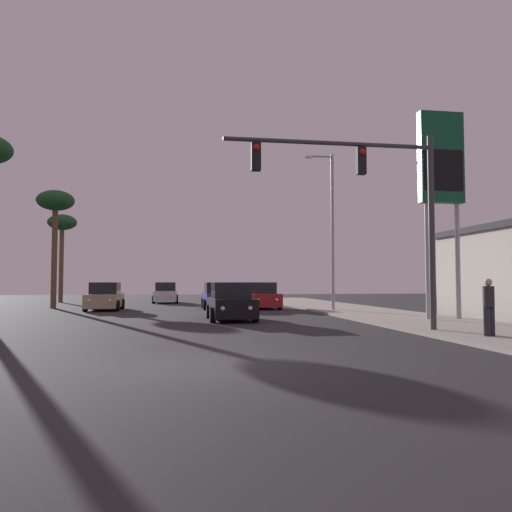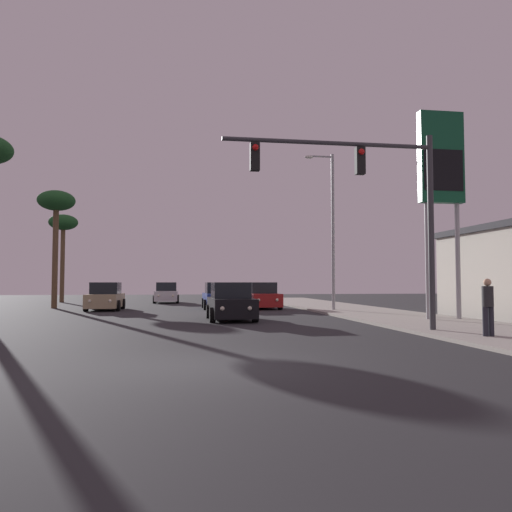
{
  "view_description": "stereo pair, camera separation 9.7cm",
  "coord_description": "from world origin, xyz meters",
  "px_view_note": "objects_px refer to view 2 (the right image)",
  "views": [
    {
      "loc": [
        -0.6,
        -10.11,
        1.68
      ],
      "look_at": [
        3.14,
        13.81,
        2.96
      ],
      "focal_mm": 35.0,
      "sensor_mm": 36.0,
      "label": 1
    },
    {
      "loc": [
        -0.51,
        -10.13,
        1.68
      ],
      "look_at": [
        3.14,
        13.81,
        2.96
      ],
      "focal_mm": 35.0,
      "sensor_mm": 36.0,
      "label": 2
    }
  ],
  "objects_px": {
    "traffic_light_mast": "(373,190)",
    "car_blue": "(219,297)",
    "car_red": "(262,297)",
    "palm_tree_far": "(63,226)",
    "car_black": "(231,303)",
    "street_lamp": "(331,223)",
    "pedestrian_on_sidewalk": "(488,305)",
    "gas_station_sign": "(441,169)",
    "car_white": "(167,294)",
    "car_tan": "(105,298)",
    "palm_tree_mid": "(56,206)"
  },
  "relations": [
    {
      "from": "traffic_light_mast",
      "to": "car_blue",
      "type": "bearing_deg",
      "value": 103.08
    },
    {
      "from": "car_blue",
      "to": "traffic_light_mast",
      "type": "height_order",
      "value": "traffic_light_mast"
    },
    {
      "from": "car_red",
      "to": "palm_tree_far",
      "type": "xyz_separation_m",
      "value": [
        -15.06,
        12.55,
        5.67
      ]
    },
    {
      "from": "car_black",
      "to": "car_blue",
      "type": "relative_size",
      "value": 1.0
    },
    {
      "from": "car_red",
      "to": "palm_tree_far",
      "type": "height_order",
      "value": "palm_tree_far"
    },
    {
      "from": "car_red",
      "to": "street_lamp",
      "type": "relative_size",
      "value": 0.48
    },
    {
      "from": "street_lamp",
      "to": "pedestrian_on_sidewalk",
      "type": "distance_m",
      "value": 14.84
    },
    {
      "from": "street_lamp",
      "to": "car_red",
      "type": "bearing_deg",
      "value": 130.54
    },
    {
      "from": "pedestrian_on_sidewalk",
      "to": "car_black",
      "type": "bearing_deg",
      "value": 126.78
    },
    {
      "from": "gas_station_sign",
      "to": "palm_tree_far",
      "type": "bearing_deg",
      "value": 131.08
    },
    {
      "from": "car_red",
      "to": "palm_tree_far",
      "type": "bearing_deg",
      "value": -41.34
    },
    {
      "from": "traffic_light_mast",
      "to": "car_red",
      "type": "bearing_deg",
      "value": 93.76
    },
    {
      "from": "car_white",
      "to": "car_blue",
      "type": "relative_size",
      "value": 1.0
    },
    {
      "from": "car_red",
      "to": "car_blue",
      "type": "height_order",
      "value": "same"
    },
    {
      "from": "car_red",
      "to": "car_tan",
      "type": "distance_m",
      "value": 9.68
    },
    {
      "from": "car_blue",
      "to": "gas_station_sign",
      "type": "height_order",
      "value": "gas_station_sign"
    },
    {
      "from": "street_lamp",
      "to": "pedestrian_on_sidewalk",
      "type": "relative_size",
      "value": 5.39
    },
    {
      "from": "traffic_light_mast",
      "to": "car_white",
      "type": "bearing_deg",
      "value": 105.61
    },
    {
      "from": "car_red",
      "to": "palm_tree_mid",
      "type": "xyz_separation_m",
      "value": [
        -13.29,
        2.55,
        5.91
      ]
    },
    {
      "from": "car_tan",
      "to": "traffic_light_mast",
      "type": "height_order",
      "value": "traffic_light_mast"
    },
    {
      "from": "street_lamp",
      "to": "pedestrian_on_sidewalk",
      "type": "xyz_separation_m",
      "value": [
        0.29,
        -14.27,
        -4.08
      ]
    },
    {
      "from": "car_tan",
      "to": "palm_tree_far",
      "type": "distance_m",
      "value": 14.97
    },
    {
      "from": "car_red",
      "to": "pedestrian_on_sidewalk",
      "type": "relative_size",
      "value": 2.59
    },
    {
      "from": "car_black",
      "to": "car_tan",
      "type": "xyz_separation_m",
      "value": [
        -6.72,
        9.14,
        0.0
      ]
    },
    {
      "from": "car_tan",
      "to": "traffic_light_mast",
      "type": "bearing_deg",
      "value": 124.89
    },
    {
      "from": "pedestrian_on_sidewalk",
      "to": "gas_station_sign",
      "type": "bearing_deg",
      "value": 70.6
    },
    {
      "from": "traffic_light_mast",
      "to": "palm_tree_far",
      "type": "xyz_separation_m",
      "value": [
        -16.12,
        28.64,
        1.72
      ]
    },
    {
      "from": "car_tan",
      "to": "gas_station_sign",
      "type": "height_order",
      "value": "gas_station_sign"
    },
    {
      "from": "car_tan",
      "to": "palm_tree_mid",
      "type": "relative_size",
      "value": 0.56
    },
    {
      "from": "traffic_light_mast",
      "to": "gas_station_sign",
      "type": "xyz_separation_m",
      "value": [
        4.93,
        4.49,
        1.9
      ]
    },
    {
      "from": "palm_tree_mid",
      "to": "street_lamp",
      "type": "bearing_deg",
      "value": -21.29
    },
    {
      "from": "palm_tree_far",
      "to": "car_blue",
      "type": "bearing_deg",
      "value": -44.82
    },
    {
      "from": "street_lamp",
      "to": "car_tan",
      "type": "bearing_deg",
      "value": 164.04
    },
    {
      "from": "car_white",
      "to": "gas_station_sign",
      "type": "height_order",
      "value": "gas_station_sign"
    },
    {
      "from": "car_black",
      "to": "pedestrian_on_sidewalk",
      "type": "height_order",
      "value": "pedestrian_on_sidewalk"
    },
    {
      "from": "car_white",
      "to": "street_lamp",
      "type": "distance_m",
      "value": 17.7
    },
    {
      "from": "street_lamp",
      "to": "palm_tree_far",
      "type": "distance_m",
      "value": 24.77
    },
    {
      "from": "car_black",
      "to": "gas_station_sign",
      "type": "height_order",
      "value": "gas_station_sign"
    },
    {
      "from": "car_black",
      "to": "palm_tree_far",
      "type": "bearing_deg",
      "value": -62.3
    },
    {
      "from": "car_white",
      "to": "car_tan",
      "type": "height_order",
      "value": "same"
    },
    {
      "from": "car_white",
      "to": "pedestrian_on_sidewalk",
      "type": "relative_size",
      "value": 2.58
    },
    {
      "from": "palm_tree_far",
      "to": "gas_station_sign",
      "type": "bearing_deg",
      "value": -48.92
    },
    {
      "from": "palm_tree_mid",
      "to": "traffic_light_mast",
      "type": "bearing_deg",
      "value": -52.41
    },
    {
      "from": "car_blue",
      "to": "traffic_light_mast",
      "type": "distance_m",
      "value": 17.31
    },
    {
      "from": "car_blue",
      "to": "palm_tree_far",
      "type": "bearing_deg",
      "value": -46.31
    },
    {
      "from": "car_tan",
      "to": "pedestrian_on_sidewalk",
      "type": "bearing_deg",
      "value": 127.38
    },
    {
      "from": "street_lamp",
      "to": "gas_station_sign",
      "type": "height_order",
      "value": "same"
    },
    {
      "from": "car_tan",
      "to": "palm_tree_far",
      "type": "xyz_separation_m",
      "value": [
        -5.39,
        12.76,
        5.67
      ]
    },
    {
      "from": "car_blue",
      "to": "car_white",
      "type": "bearing_deg",
      "value": -71.81
    },
    {
      "from": "traffic_light_mast",
      "to": "palm_tree_far",
      "type": "bearing_deg",
      "value": 119.37
    }
  ]
}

